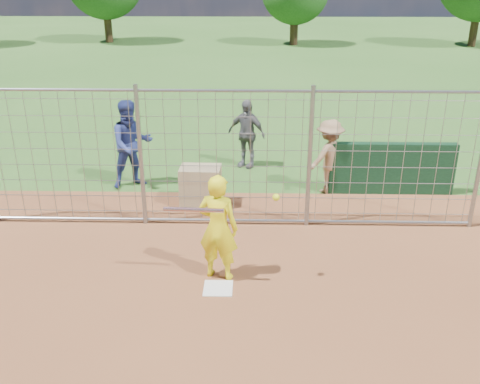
{
  "coord_description": "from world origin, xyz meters",
  "views": [
    {
      "loc": [
        0.5,
        -6.96,
        4.38
      ],
      "look_at": [
        0.3,
        0.8,
        1.15
      ],
      "focal_mm": 40.0,
      "sensor_mm": 36.0,
      "label": 1
    }
  ],
  "objects_px": {
    "bystander_a": "(132,144)",
    "equipment_bin": "(201,186)",
    "batter": "(218,228)",
    "bystander_b": "(246,134)",
    "bystander_c": "(329,156)"
  },
  "relations": [
    {
      "from": "bystander_a",
      "to": "equipment_bin",
      "type": "distance_m",
      "value": 1.93
    },
    {
      "from": "bystander_a",
      "to": "equipment_bin",
      "type": "xyz_separation_m",
      "value": [
        1.56,
        -1.0,
        -0.55
      ]
    },
    {
      "from": "batter",
      "to": "equipment_bin",
      "type": "xyz_separation_m",
      "value": [
        -0.53,
        2.73,
        -0.44
      ]
    },
    {
      "from": "bystander_b",
      "to": "bystander_c",
      "type": "xyz_separation_m",
      "value": [
        1.75,
        -1.54,
        -0.03
      ]
    },
    {
      "from": "batter",
      "to": "bystander_b",
      "type": "distance_m",
      "value": 5.06
    },
    {
      "from": "bystander_b",
      "to": "bystander_c",
      "type": "height_order",
      "value": "bystander_b"
    },
    {
      "from": "bystander_a",
      "to": "bystander_c",
      "type": "relative_size",
      "value": 1.21
    },
    {
      "from": "batter",
      "to": "equipment_bin",
      "type": "bearing_deg",
      "value": -63.06
    },
    {
      "from": "bystander_c",
      "to": "bystander_a",
      "type": "bearing_deg",
      "value": -37.41
    },
    {
      "from": "bystander_c",
      "to": "equipment_bin",
      "type": "relative_size",
      "value": 1.96
    },
    {
      "from": "bystander_b",
      "to": "bystander_c",
      "type": "bearing_deg",
      "value": -14.78
    },
    {
      "from": "batter",
      "to": "bystander_c",
      "type": "xyz_separation_m",
      "value": [
        2.1,
        3.51,
        -0.06
      ]
    },
    {
      "from": "batter",
      "to": "equipment_bin",
      "type": "height_order",
      "value": "batter"
    },
    {
      "from": "batter",
      "to": "bystander_c",
      "type": "height_order",
      "value": "batter"
    },
    {
      "from": "bystander_b",
      "to": "equipment_bin",
      "type": "relative_size",
      "value": 2.03
    }
  ]
}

